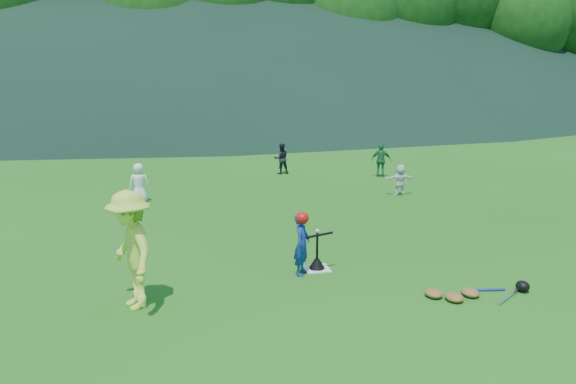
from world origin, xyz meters
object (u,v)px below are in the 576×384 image
(fielder_b, at_px, (281,159))
(fielder_c, at_px, (381,160))
(fielder_a, at_px, (139,183))
(fielder_d, at_px, (400,180))
(adult_coach, at_px, (131,250))
(batting_tee, at_px, (317,263))
(batter_child, at_px, (302,244))
(home_plate, at_px, (317,269))
(equipment_pile, at_px, (471,293))

(fielder_b, distance_m, fielder_c, 3.36)
(fielder_a, distance_m, fielder_d, 7.30)
(fielder_b, bearing_deg, fielder_d, 121.93)
(fielder_b, xyz_separation_m, fielder_c, (3.12, -1.26, 0.04))
(fielder_a, relative_size, fielder_b, 1.03)
(fielder_a, height_order, fielder_d, fielder_a)
(adult_coach, bearing_deg, fielder_a, 161.57)
(adult_coach, bearing_deg, fielder_b, 136.36)
(adult_coach, height_order, fielder_a, adult_coach)
(batting_tee, bearing_deg, batter_child, -151.35)
(fielder_c, bearing_deg, batting_tee, 81.88)
(batter_child, height_order, fielder_a, batter_child)
(adult_coach, bearing_deg, fielder_c, 119.43)
(adult_coach, distance_m, batting_tee, 3.46)
(home_plate, bearing_deg, fielder_d, 53.25)
(adult_coach, bearing_deg, fielder_d, 111.14)
(home_plate, bearing_deg, fielder_b, 82.43)
(equipment_pile, bearing_deg, adult_coach, 171.81)
(fielder_c, bearing_deg, fielder_a, 34.52)
(fielder_d, xyz_separation_m, batting_tee, (-3.88, -5.19, -0.32))
(fielder_a, bearing_deg, home_plate, 120.19)
(fielder_c, height_order, fielder_d, fielder_c)
(adult_coach, xyz_separation_m, fielder_a, (-0.16, 6.87, -0.39))
(fielder_a, bearing_deg, equipment_pile, 126.23)
(fielder_a, height_order, batting_tee, fielder_a)
(home_plate, xyz_separation_m, fielder_b, (1.20, 9.04, 0.52))
(batter_child, height_order, adult_coach, adult_coach)
(fielder_a, relative_size, fielder_d, 1.20)
(equipment_pile, bearing_deg, home_plate, 140.93)
(adult_coach, xyz_separation_m, batting_tee, (3.23, 0.96, -0.80))
(fielder_c, bearing_deg, adult_coach, 70.11)
(home_plate, xyz_separation_m, fielder_d, (3.88, 5.19, 0.44))
(fielder_b, relative_size, fielder_c, 0.93)
(adult_coach, distance_m, fielder_b, 10.94)
(batter_child, relative_size, fielder_c, 1.01)
(home_plate, bearing_deg, fielder_c, 60.96)
(home_plate, distance_m, adult_coach, 3.49)
(batting_tee, bearing_deg, equipment_pile, -39.07)
(home_plate, height_order, fielder_a, fielder_a)
(adult_coach, xyz_separation_m, fielder_b, (4.43, 10.00, -0.41))
(fielder_b, relative_size, fielder_d, 1.17)
(adult_coach, height_order, equipment_pile, adult_coach)
(home_plate, xyz_separation_m, adult_coach, (-3.23, -0.96, 0.92))
(fielder_a, bearing_deg, fielder_b, -145.33)
(home_plate, height_order, fielder_c, fielder_c)
(fielder_c, relative_size, fielder_d, 1.25)
(adult_coach, distance_m, fielder_c, 11.55)
(fielder_c, height_order, equipment_pile, fielder_c)
(equipment_pile, bearing_deg, fielder_b, 94.96)
(fielder_a, height_order, fielder_c, fielder_c)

